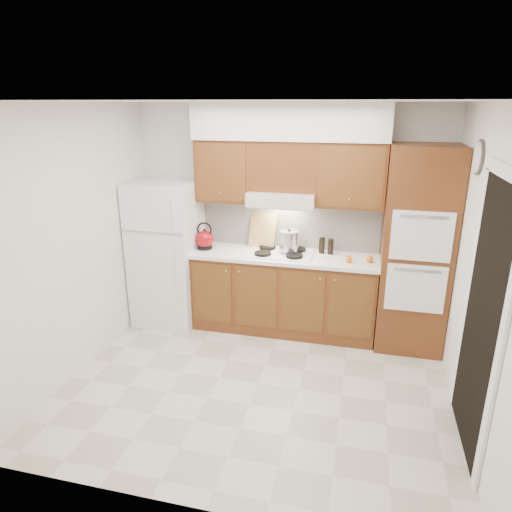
{
  "coord_description": "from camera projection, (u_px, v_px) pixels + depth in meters",
  "views": [
    {
      "loc": [
        0.88,
        -3.7,
        2.58
      ],
      "look_at": [
        -0.13,
        0.45,
        1.15
      ],
      "focal_mm": 32.0,
      "sensor_mm": 36.0,
      "label": 1
    }
  ],
  "objects": [
    {
      "name": "wall_left",
      "position": [
        78.0,
        243.0,
        4.42
      ],
      "size": [
        0.02,
        3.0,
        2.6
      ],
      "primitive_type": "cube",
      "color": "white",
      "rests_on": "floor"
    },
    {
      "name": "base_cabinets",
      "position": [
        284.0,
        293.0,
        5.38
      ],
      "size": [
        2.11,
        0.6,
        0.9
      ],
      "primitive_type": "cube",
      "color": "brown",
      "rests_on": "floor"
    },
    {
      "name": "oven_cabinet",
      "position": [
        416.0,
        250.0,
        4.84
      ],
      "size": [
        0.7,
        0.65,
        2.2
      ],
      "primitive_type": "cube",
      "color": "brown",
      "rests_on": "floor"
    },
    {
      "name": "ceiling",
      "position": [
        259.0,
        101.0,
        3.6
      ],
      "size": [
        3.6,
        3.6,
        0.0
      ],
      "primitive_type": "plane",
      "color": "white",
      "rests_on": "wall_back"
    },
    {
      "name": "cooktop",
      "position": [
        281.0,
        253.0,
        5.25
      ],
      "size": [
        0.74,
        0.5,
        0.01
      ],
      "primitive_type": "cube",
      "color": "white",
      "rests_on": "countertop"
    },
    {
      "name": "stock_pot",
      "position": [
        289.0,
        241.0,
        5.22
      ],
      "size": [
        0.28,
        0.28,
        0.22
      ],
      "primitive_type": "cylinder",
      "rotation": [
        0.0,
        0.0,
        0.37
      ],
      "color": "silver",
      "rests_on": "cooktop"
    },
    {
      "name": "upper_cab_right",
      "position": [
        352.0,
        175.0,
        4.91
      ],
      "size": [
        0.73,
        0.33,
        0.7
      ],
      "primitive_type": "cube",
      "color": "brown",
      "rests_on": "wall_back"
    },
    {
      "name": "soffit",
      "position": [
        289.0,
        121.0,
        4.87
      ],
      "size": [
        2.13,
        0.36,
        0.4
      ],
      "primitive_type": "cube",
      "color": "silver",
      "rests_on": "wall_back"
    },
    {
      "name": "cutting_board",
      "position": [
        262.0,
        231.0,
        5.41
      ],
      "size": [
        0.35,
        0.2,
        0.43
      ],
      "primitive_type": "cube",
      "rotation": [
        -0.21,
        0.0,
        -0.28
      ],
      "color": "tan",
      "rests_on": "countertop"
    },
    {
      "name": "wall_clock",
      "position": [
        479.0,
        157.0,
        3.85
      ],
      "size": [
        0.02,
        0.3,
        0.3
      ],
      "primitive_type": "cylinder",
      "rotation": [
        0.0,
        1.57,
        0.0
      ],
      "color": "#3F3833",
      "rests_on": "wall_right"
    },
    {
      "name": "doorway",
      "position": [
        482.0,
        322.0,
        3.37
      ],
      "size": [
        0.02,
        0.9,
        2.1
      ],
      "primitive_type": "cube",
      "color": "black",
      "rests_on": "floor"
    },
    {
      "name": "condiment_a",
      "position": [
        322.0,
        245.0,
        5.23
      ],
      "size": [
        0.06,
        0.06,
        0.19
      ],
      "primitive_type": "cylinder",
      "rotation": [
        0.0,
        0.0,
        0.11
      ],
      "color": "black",
      "rests_on": "countertop"
    },
    {
      "name": "fridge",
      "position": [
        167.0,
        253.0,
        5.52
      ],
      "size": [
        0.75,
        0.72,
        1.72
      ],
      "primitive_type": "cube",
      "color": "white",
      "rests_on": "floor"
    },
    {
      "name": "condiment_b",
      "position": [
        321.0,
        245.0,
        5.25
      ],
      "size": [
        0.06,
        0.06,
        0.18
      ],
      "primitive_type": "cylinder",
      "rotation": [
        0.0,
        0.0,
        0.03
      ],
      "color": "black",
      "rests_on": "countertop"
    },
    {
      "name": "backsplash",
      "position": [
        289.0,
        224.0,
        5.4
      ],
      "size": [
        2.11,
        0.03,
        0.56
      ],
      "primitive_type": "cube",
      "color": "white",
      "rests_on": "countertop"
    },
    {
      "name": "wall_right",
      "position": [
        479.0,
        274.0,
        3.61
      ],
      "size": [
        0.02,
        3.0,
        2.6
      ],
      "primitive_type": "cube",
      "color": "white",
      "rests_on": "floor"
    },
    {
      "name": "wall_back",
      "position": [
        288.0,
        217.0,
        5.4
      ],
      "size": [
        3.6,
        0.02,
        2.6
      ],
      "primitive_type": "cube",
      "color": "white",
      "rests_on": "floor"
    },
    {
      "name": "orange_near",
      "position": [
        369.0,
        259.0,
        4.95
      ],
      "size": [
        0.09,
        0.09,
        0.08
      ],
      "primitive_type": "sphere",
      "rotation": [
        0.0,
        0.0,
        -0.22
      ],
      "color": "orange",
      "rests_on": "countertop"
    },
    {
      "name": "orange_far",
      "position": [
        349.0,
        259.0,
        4.95
      ],
      "size": [
        0.08,
        0.08,
        0.07
      ],
      "primitive_type": "sphere",
      "rotation": [
        0.0,
        0.0,
        -0.15
      ],
      "color": "orange",
      "rests_on": "countertop"
    },
    {
      "name": "condiment_c",
      "position": [
        331.0,
        247.0,
        5.21
      ],
      "size": [
        0.07,
        0.07,
        0.18
      ],
      "primitive_type": "cylinder",
      "rotation": [
        0.0,
        0.0,
        -0.11
      ],
      "color": "black",
      "rests_on": "countertop"
    },
    {
      "name": "range_hood",
      "position": [
        283.0,
        198.0,
        5.11
      ],
      "size": [
        0.75,
        0.45,
        0.15
      ],
      "primitive_type": "cube",
      "color": "silver",
      "rests_on": "wall_back"
    },
    {
      "name": "upper_cab_over_hood",
      "position": [
        284.0,
        166.0,
        5.05
      ],
      "size": [
        0.75,
        0.33,
        0.55
      ],
      "primitive_type": "cube",
      "color": "brown",
      "rests_on": "range_hood"
    },
    {
      "name": "upper_cab_left",
      "position": [
        225.0,
        171.0,
        5.23
      ],
      "size": [
        0.63,
        0.33,
        0.7
      ],
      "primitive_type": "cube",
      "color": "brown",
      "rests_on": "wall_back"
    },
    {
      "name": "countertop",
      "position": [
        284.0,
        256.0,
        5.23
      ],
      "size": [
        2.13,
        0.62,
        0.04
      ],
      "primitive_type": "cube",
      "color": "white",
      "rests_on": "base_cabinets"
    },
    {
      "name": "floor",
      "position": [
        258.0,
        383.0,
        4.43
      ],
      "size": [
        3.6,
        3.6,
        0.0
      ],
      "primitive_type": "plane",
      "color": "beige",
      "rests_on": "ground"
    },
    {
      "name": "kettle",
      "position": [
        205.0,
        239.0,
        5.38
      ],
      "size": [
        0.26,
        0.26,
        0.22
      ],
      "primitive_type": "sphere",
      "rotation": [
        0.0,
        0.0,
        -0.25
      ],
      "color": "maroon",
      "rests_on": "countertop"
    }
  ]
}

